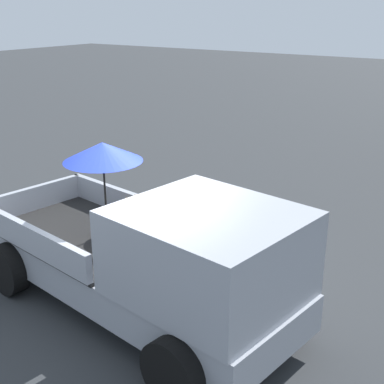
# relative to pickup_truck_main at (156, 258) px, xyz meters

# --- Properties ---
(ground_plane) EXTENTS (80.00, 80.00, 0.00)m
(ground_plane) POSITION_rel_pickup_truck_main_xyz_m (-0.46, 0.06, -0.97)
(ground_plane) COLOR #2D3033
(pickup_truck_main) EXTENTS (5.27, 2.84, 2.32)m
(pickup_truck_main) POSITION_rel_pickup_truck_main_xyz_m (0.00, 0.00, 0.00)
(pickup_truck_main) COLOR black
(pickup_truck_main) RESTS_ON ground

